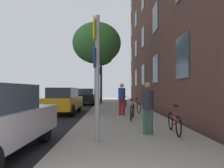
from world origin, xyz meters
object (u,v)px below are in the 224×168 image
at_px(bicycle_2, 136,107).
at_px(bicycle_3, 125,103).
at_px(tree_near, 97,44).
at_px(pedestrian_0, 148,104).
at_px(tree_far, 101,55).
at_px(sign_post, 96,68).
at_px(car_3, 89,94).
at_px(traffic_light, 100,78).
at_px(car_2, 87,96).
at_px(bicycle_1, 132,112).
at_px(car_1, 63,100).
at_px(pedestrian_1, 122,97).
at_px(bicycle_0, 174,122).
at_px(bicycle_4, 122,101).

bearing_deg(bicycle_2, bicycle_3, 97.93).
xyz_separation_m(tree_near, pedestrian_0, (2.15, -8.66, -3.88)).
distance_m(bicycle_2, pedestrian_0, 6.17).
bearing_deg(tree_far, sign_post, -87.97).
bearing_deg(car_3, traffic_light, -76.76).
xyz_separation_m(tree_near, car_2, (-1.44, 6.09, -4.08)).
bearing_deg(car_3, bicycle_2, -75.09).
height_order(bicycle_1, bicycle_3, bicycle_1).
bearing_deg(car_1, pedestrian_1, -24.51).
distance_m(tree_far, pedestrian_0, 17.26).
distance_m(bicycle_3, pedestrian_0, 9.15).
relative_size(sign_post, car_3, 0.78).
bearing_deg(sign_post, bicycle_0, 22.71).
height_order(pedestrian_0, car_1, pedestrian_0).
xyz_separation_m(tree_near, bicycle_4, (2.09, 3.47, -4.44)).
xyz_separation_m(bicycle_3, pedestrian_0, (0.02, -9.13, 0.57)).
bearing_deg(bicycle_4, tree_far, 115.51).
relative_size(car_2, car_3, 0.99).
bearing_deg(bicycle_3, bicycle_0, -84.38).
distance_m(traffic_light, car_3, 8.64).
relative_size(traffic_light, car_1, 0.92).
xyz_separation_m(tree_far, pedestrian_0, (2.17, -16.55, -4.39)).
height_order(car_1, car_2, same).
bearing_deg(car_2, bicycle_0, -73.05).
distance_m(traffic_light, bicycle_4, 4.13).
bearing_deg(traffic_light, tree_near, -89.68).
height_order(bicycle_1, car_2, car_2).
distance_m(bicycle_4, pedestrian_0, 12.14).
bearing_deg(bicycle_4, car_2, 143.47).
relative_size(tree_far, pedestrian_0, 4.05).
xyz_separation_m(bicycle_4, pedestrian_1, (-0.47, -7.33, 0.63)).
xyz_separation_m(tree_far, bicycle_3, (2.15, -7.42, -4.95)).
relative_size(bicycle_0, pedestrian_1, 0.98).
height_order(bicycle_2, bicycle_4, bicycle_4).
height_order(pedestrian_0, car_3, pedestrian_0).
height_order(traffic_light, pedestrian_0, traffic_light).
distance_m(sign_post, traffic_light, 15.77).
distance_m(tree_far, bicycle_4, 6.97).
distance_m(traffic_light, car_1, 8.86).
bearing_deg(bicycle_3, tree_near, -167.48).
distance_m(car_1, car_3, 16.66).
bearing_deg(bicycle_3, bicycle_1, -91.21).
relative_size(pedestrian_0, pedestrian_1, 0.93).
xyz_separation_m(traffic_light, tree_far, (0.02, 1.69, 2.71)).
relative_size(bicycle_4, car_3, 0.38).
bearing_deg(pedestrian_0, bicycle_0, 8.37).
relative_size(tree_near, bicycle_3, 3.94).
relative_size(sign_post, bicycle_2, 2.04).
bearing_deg(bicycle_4, car_1, -125.19).
distance_m(tree_far, car_1, 11.29).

